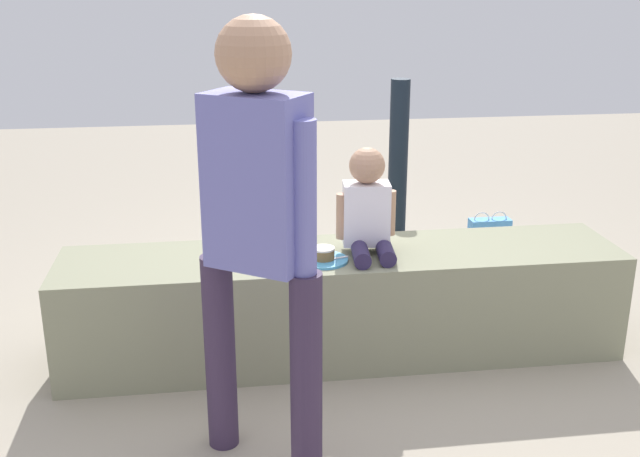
# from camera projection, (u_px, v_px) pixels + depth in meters

# --- Properties ---
(ground_plane) EXTENTS (12.00, 12.00, 0.00)m
(ground_plane) POSITION_uv_depth(u_px,v_px,m) (342.00, 352.00, 3.61)
(ground_plane) COLOR #A29783
(concrete_ledge) EXTENTS (2.58, 0.53, 0.51)m
(concrete_ledge) POSITION_uv_depth(u_px,v_px,m) (343.00, 303.00, 3.53)
(concrete_ledge) COLOR gray
(concrete_ledge) RESTS_ON ground_plane
(child_seated) EXTENTS (0.28, 0.32, 0.48)m
(child_seated) POSITION_uv_depth(u_px,v_px,m) (367.00, 208.00, 3.39)
(child_seated) COLOR #292144
(child_seated) RESTS_ON concrete_ledge
(adult_standing) EXTENTS (0.41, 0.35, 1.60)m
(adult_standing) POSITION_uv_depth(u_px,v_px,m) (258.00, 210.00, 2.53)
(adult_standing) COLOR #362742
(adult_standing) RESTS_ON ground_plane
(cake_plate) EXTENTS (0.22, 0.22, 0.07)m
(cake_plate) POSITION_uv_depth(u_px,v_px,m) (323.00, 257.00, 3.34)
(cake_plate) COLOR #4CA5D8
(cake_plate) RESTS_ON concrete_ledge
(gift_bag) EXTENTS (0.25, 0.09, 0.34)m
(gift_bag) POSITION_uv_depth(u_px,v_px,m) (489.00, 241.00, 4.69)
(gift_bag) COLOR #4C99E0
(gift_bag) RESTS_ON ground_plane
(railing_post) EXTENTS (0.36, 0.36, 1.17)m
(railing_post) POSITION_uv_depth(u_px,v_px,m) (397.00, 204.00, 4.41)
(railing_post) COLOR black
(railing_post) RESTS_ON ground_plane
(water_bottle_near_gift) EXTENTS (0.07, 0.07, 0.18)m
(water_bottle_near_gift) POSITION_uv_depth(u_px,v_px,m) (240.00, 245.00, 4.80)
(water_bottle_near_gift) COLOR silver
(water_bottle_near_gift) RESTS_ON ground_plane
(water_bottle_far_side) EXTENTS (0.06, 0.06, 0.22)m
(water_bottle_far_side) POSITION_uv_depth(u_px,v_px,m) (448.00, 265.00, 4.42)
(water_bottle_far_side) COLOR silver
(water_bottle_far_side) RESTS_ON ground_plane
(party_cup_red) EXTENTS (0.08, 0.08, 0.11)m
(party_cup_red) POSITION_uv_depth(u_px,v_px,m) (253.00, 262.00, 4.59)
(party_cup_red) COLOR red
(party_cup_red) RESTS_ON ground_plane
(cake_box_white) EXTENTS (0.34, 0.35, 0.14)m
(cake_box_white) POSITION_uv_depth(u_px,v_px,m) (117.00, 293.00, 4.11)
(cake_box_white) COLOR white
(cake_box_white) RESTS_ON ground_plane
(handbag_black_leather) EXTENTS (0.32, 0.11, 0.30)m
(handbag_black_leather) POSITION_uv_depth(u_px,v_px,m) (503.00, 282.00, 4.17)
(handbag_black_leather) COLOR black
(handbag_black_leather) RESTS_ON ground_plane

